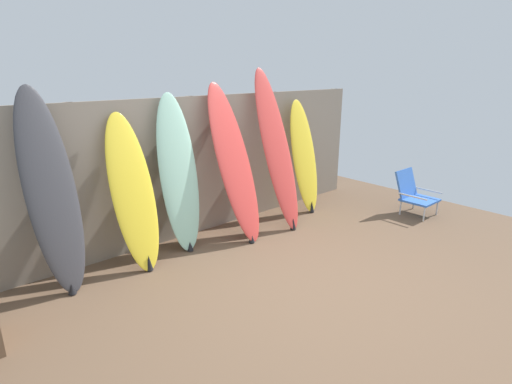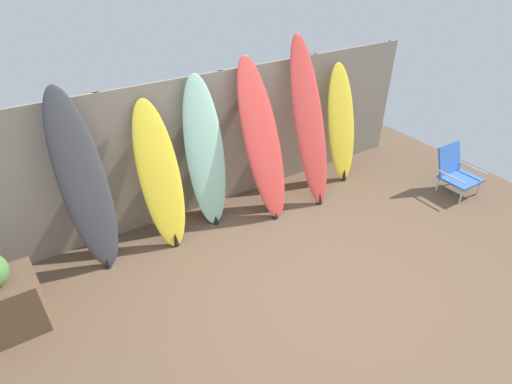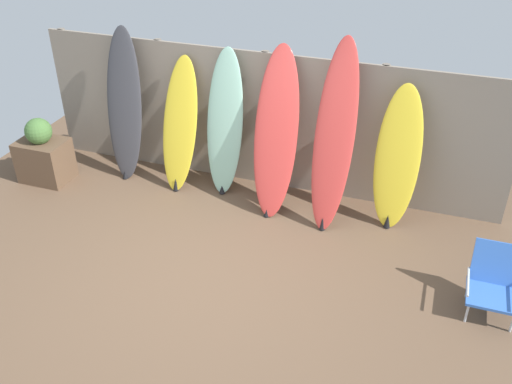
{
  "view_description": "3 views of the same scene",
  "coord_description": "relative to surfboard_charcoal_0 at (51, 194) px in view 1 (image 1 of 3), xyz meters",
  "views": [
    {
      "loc": [
        -2.74,
        -2.32,
        2.12
      ],
      "look_at": [
        -0.05,
        0.73,
        0.86
      ],
      "focal_mm": 28.0,
      "sensor_mm": 36.0,
      "label": 1
    },
    {
      "loc": [
        -2.17,
        -2.23,
        3.17
      ],
      "look_at": [
        -0.29,
        0.75,
        0.88
      ],
      "focal_mm": 28.0,
      "sensor_mm": 36.0,
      "label": 2
    },
    {
      "loc": [
        2.07,
        -4.31,
        3.99
      ],
      "look_at": [
        0.44,
        0.41,
        0.86
      ],
      "focal_mm": 40.0,
      "sensor_mm": 36.0,
      "label": 3
    }
  ],
  "objects": [
    {
      "name": "surfboard_seafoam_2",
      "position": [
        1.4,
        0.03,
        -0.06
      ],
      "size": [
        0.5,
        0.42,
        1.87
      ],
      "color": "#9ED6BC",
      "rests_on": "ground"
    },
    {
      "name": "surfboard_red_4",
      "position": [
        2.83,
        -0.16,
        0.07
      ],
      "size": [
        0.47,
        0.82,
        2.15
      ],
      "color": "#D13D38",
      "rests_on": "ground"
    },
    {
      "name": "surfboard_red_3",
      "position": [
        2.12,
        -0.12,
        -0.01
      ],
      "size": [
        0.6,
        0.84,
        1.98
      ],
      "color": "#D13D38",
      "rests_on": "ground"
    },
    {
      "name": "surfboard_charcoal_0",
      "position": [
        0.0,
        0.0,
        0.0
      ],
      "size": [
        0.53,
        0.54,
        2.0
      ],
      "color": "#38383D",
      "rests_on": "ground"
    },
    {
      "name": "beach_chair",
      "position": [
        4.69,
        -1.24,
        -0.66
      ],
      "size": [
        0.5,
        0.55,
        0.65
      ],
      "rotation": [
        0.0,
        0.0,
        0.38
      ],
      "color": "silver",
      "rests_on": "ground"
    },
    {
      "name": "ground",
      "position": [
        1.81,
        -1.67,
        -0.99
      ],
      "size": [
        7.68,
        7.68,
        0.0
      ],
      "primitive_type": "plane",
      "color": "brown"
    },
    {
      "name": "fence_back",
      "position": [
        1.81,
        0.34,
        -0.09
      ],
      "size": [
        6.08,
        0.11,
        1.8
      ],
      "color": "gray",
      "rests_on": "ground"
    },
    {
      "name": "surfboard_yellow_5",
      "position": [
        3.55,
        -0.02,
        -0.16
      ],
      "size": [
        0.54,
        0.49,
        1.69
      ],
      "color": "yellow",
      "rests_on": "ground"
    },
    {
      "name": "surfboard_yellow_1",
      "position": [
        0.79,
        -0.02,
        -0.16
      ],
      "size": [
        0.49,
        0.6,
        1.69
      ],
      "color": "yellow",
      "rests_on": "ground"
    }
  ]
}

